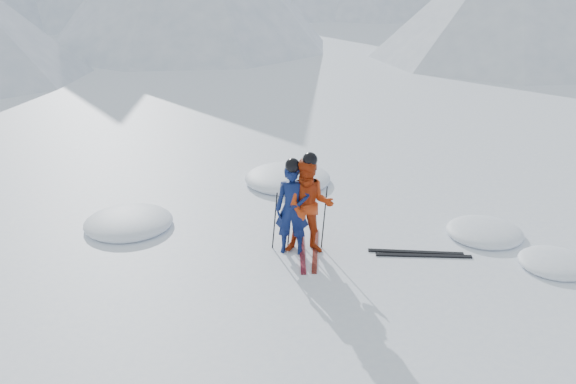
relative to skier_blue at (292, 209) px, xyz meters
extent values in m
plane|color=white|center=(1.50, -0.34, -0.84)|extent=(160.00, 160.00, 0.00)
imported|color=#0C194B|center=(0.00, 0.00, 0.00)|extent=(0.68, 0.53, 1.67)
imported|color=#B4330E|center=(0.30, -0.03, 0.05)|extent=(0.95, 0.79, 1.77)
cylinder|color=black|center=(-0.30, 0.15, -0.28)|extent=(0.11, 0.08, 1.11)
cylinder|color=black|center=(0.25, 0.25, -0.28)|extent=(0.11, 0.07, 1.11)
cylinder|color=black|center=(0.00, 0.22, -0.24)|extent=(0.12, 0.09, 1.18)
cylinder|color=black|center=(0.60, 0.12, -0.24)|extent=(0.12, 0.08, 1.18)
cube|color=black|center=(0.18, -0.03, -0.82)|extent=(0.29, 1.70, 0.03)
cube|color=black|center=(0.42, -0.03, -0.82)|extent=(0.40, 1.69, 0.03)
cube|color=black|center=(2.20, -0.33, -0.82)|extent=(1.68, 0.44, 0.03)
cube|color=black|center=(2.30, -0.48, -0.82)|extent=(1.69, 0.39, 0.03)
ellipsoid|color=white|center=(-3.07, 1.47, -0.84)|extent=(1.74, 1.74, 0.38)
ellipsoid|color=white|center=(3.73, 0.21, -0.84)|extent=(1.44, 1.44, 0.32)
ellipsoid|color=white|center=(0.35, 3.52, -0.84)|extent=(2.02, 2.02, 0.44)
ellipsoid|color=white|center=(4.43, -1.10, -0.84)|extent=(1.23, 1.23, 0.27)
camera|label=1|loc=(-1.29, -9.77, 4.27)|focal=38.00mm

